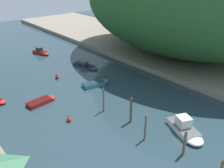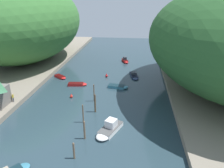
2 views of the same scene
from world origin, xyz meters
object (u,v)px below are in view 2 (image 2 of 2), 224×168
Objects in this scene: boat_navy_launch at (125,61)px; boat_moored_right at (134,76)px; boat_near_quay at (61,77)px; channel_buoy_far at (107,76)px; person_on_quay at (13,97)px; channel_buoy_near at (71,96)px; boat_far_upstream at (109,129)px; boat_far_right_bank at (119,87)px; boat_small_dinghy at (78,84)px.

boat_navy_launch is 0.76× the size of boat_moored_right.
boat_near_quay is 11.79m from channel_buoy_far.
boat_moored_right is 29.48m from person_on_quay.
channel_buoy_far reaches higher than boat_near_quay.
boat_navy_launch is at bearing 174.82° from boat_near_quay.
boat_moored_right reaches higher than channel_buoy_near.
person_on_quay is (-9.82, -4.84, 1.59)m from channel_buoy_near.
boat_navy_launch reaches higher than channel_buoy_far.
boat_navy_launch is 0.75× the size of boat_far_upstream.
boat_moored_right is 8.52m from boat_far_right_bank.
boat_moored_right is 18.98m from boat_near_quay.
person_on_quay is at bearing -45.53° from boat_small_dinghy.
channel_buoy_near is at bearing 54.71° from boat_navy_launch.
person_on_quay is at bearing 42.91° from boat_navy_launch.
boat_far_right_bank is at bearing 55.87° from boat_moored_right.
channel_buoy_far is at bearing -58.27° from boat_far_upstream.
boat_far_upstream reaches higher than boat_small_dinghy.
boat_far_right_bank is 22.22m from person_on_quay.
boat_small_dinghy is at bearing -84.12° from boat_far_right_bank.
person_on_quay is at bearing -153.77° from channel_buoy_near.
boat_small_dinghy is 1.17× the size of boat_near_quay.
channel_buoy_far is at bearing -2.23° from boat_moored_right.
boat_navy_launch is at bearing 74.51° from channel_buoy_far.
boat_navy_launch is 14.89m from channel_buoy_far.
channel_buoy_far is 0.61× the size of person_on_quay.
boat_moored_right is at bearing 137.91° from boat_near_quay.
boat_moored_right is 19.00m from channel_buoy_near.
boat_near_quay is at bearing -34.65° from person_on_quay.
boat_navy_launch is 37.63m from person_on_quay.
channel_buoy_far is at bearing 138.25° from boat_near_quay.
boat_navy_launch is 38.76m from boat_far_upstream.
boat_moored_right is at bearing 165.50° from boat_far_right_bank.
boat_moored_right reaches higher than channel_buoy_far.
channel_buoy_far reaches higher than boat_small_dinghy.
boat_near_quay is at bearing -170.23° from channel_buoy_far.
channel_buoy_near reaches higher than boat_far_right_bank.
channel_buoy_far is at bearing 58.36° from boat_navy_launch.
boat_far_right_bank reaches higher than boat_small_dinghy.
boat_near_quay is 4.24× the size of channel_buoy_near.
channel_buoy_near is at bearing -27.64° from boat_far_upstream.
boat_far_right_bank is (-0.02, 17.68, -0.26)m from boat_far_upstream.
boat_far_upstream is 6.69× the size of channel_buoy_near.
boat_moored_right is 7.19m from channel_buoy_far.
boat_navy_launch is 1.19× the size of boat_near_quay.
boat_navy_launch is 13.60m from boat_moored_right.
person_on_quay is at bearing 4.14° from boat_far_upstream.
boat_small_dinghy is at bearing 93.23° from channel_buoy_near.
boat_navy_launch is 5.04× the size of channel_buoy_near.
channel_buoy_far is (-7.10, -1.11, 0.07)m from boat_moored_right.
boat_far_right_bank is 7.72m from channel_buoy_far.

